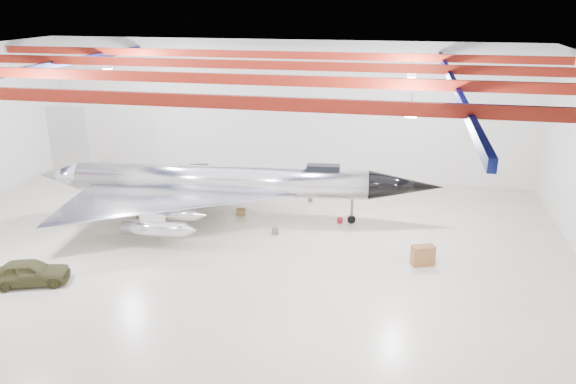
# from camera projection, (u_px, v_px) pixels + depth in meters

# --- Properties ---
(floor) EXTENTS (40.00, 40.00, 0.00)m
(floor) POSITION_uv_depth(u_px,v_px,m) (228.00, 248.00, 33.34)
(floor) COLOR beige
(floor) RESTS_ON ground
(wall_back) EXTENTS (40.00, 0.00, 40.00)m
(wall_back) POSITION_uv_depth(u_px,v_px,m) (282.00, 109.00, 45.39)
(wall_back) COLOR silver
(wall_back) RESTS_ON floor
(ceiling) EXTENTS (40.00, 40.00, 0.00)m
(ceiling) POSITION_uv_depth(u_px,v_px,m) (221.00, 59.00, 29.72)
(ceiling) COLOR #0A0F38
(ceiling) RESTS_ON wall_back
(ceiling_structure) EXTENTS (39.50, 29.50, 1.08)m
(ceiling_structure) POSITION_uv_depth(u_px,v_px,m) (221.00, 72.00, 29.94)
(ceiling_structure) COLOR maroon
(ceiling_structure) RESTS_ON ceiling
(jet_aircraft) EXTENTS (27.01, 16.95, 7.37)m
(jet_aircraft) POSITION_uv_depth(u_px,v_px,m) (220.00, 184.00, 37.03)
(jet_aircraft) COLOR silver
(jet_aircraft) RESTS_ON floor
(jeep) EXTENTS (4.30, 2.91, 1.36)m
(jeep) POSITION_uv_depth(u_px,v_px,m) (29.00, 272.00, 28.94)
(jeep) COLOR #3B391D
(jeep) RESTS_ON floor
(desk) EXTENTS (1.39, 1.04, 1.14)m
(desk) POSITION_uv_depth(u_px,v_px,m) (423.00, 255.00, 31.07)
(desk) COLOR brown
(desk) RESTS_ON floor
(crate_ply) EXTENTS (0.67, 0.61, 0.38)m
(crate_ply) POSITION_uv_depth(u_px,v_px,m) (160.00, 209.00, 38.90)
(crate_ply) COLOR olive
(crate_ply) RESTS_ON floor
(engine_drum) EXTENTS (0.54, 0.54, 0.38)m
(engine_drum) POSITION_uv_depth(u_px,v_px,m) (275.00, 231.00, 35.27)
(engine_drum) COLOR #59595B
(engine_drum) RESTS_ON floor
(crate_small) EXTENTS (0.47, 0.42, 0.28)m
(crate_small) POSITION_uv_depth(u_px,v_px,m) (176.00, 197.00, 41.46)
(crate_small) COLOR #59595B
(crate_small) RESTS_ON floor
(tool_chest) EXTENTS (0.44, 0.44, 0.33)m
(tool_chest) POSITION_uv_depth(u_px,v_px,m) (340.00, 220.00, 37.03)
(tool_chest) COLOR maroon
(tool_chest) RESTS_ON floor
(oil_barrel) EXTENTS (0.72, 0.63, 0.43)m
(oil_barrel) POSITION_uv_depth(u_px,v_px,m) (241.00, 212.00, 38.32)
(oil_barrel) COLOR olive
(oil_barrel) RESTS_ON floor
(spares_box) EXTENTS (0.46, 0.46, 0.32)m
(spares_box) POSITION_uv_depth(u_px,v_px,m) (310.00, 200.00, 40.84)
(spares_box) COLOR #59595B
(spares_box) RESTS_ON floor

